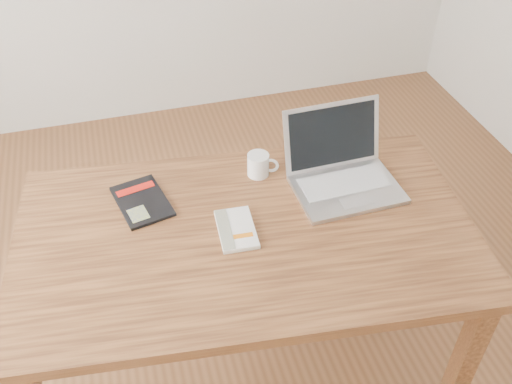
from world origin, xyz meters
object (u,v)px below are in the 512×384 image
object	(u,v)px
laptop	(342,170)
coffee_mug	(259,164)
white_guidebook	(236,229)
black_guidebook	(142,201)
desk	(246,250)

from	to	relation	value
laptop	coffee_mug	world-z (taller)	laptop
white_guidebook	coffee_mug	xyz separation A→B (m)	(0.15, 0.26, 0.04)
black_guidebook	white_guidebook	bearing A→B (deg)	-51.26
coffee_mug	white_guidebook	bearing A→B (deg)	-98.29
desk	coffee_mug	size ratio (longest dim) A/B	14.16
black_guidebook	laptop	world-z (taller)	laptop
white_guidebook	black_guidebook	world-z (taller)	white_guidebook
desk	black_guidebook	distance (m)	0.39
laptop	coffee_mug	xyz separation A→B (m)	(-0.26, 0.12, -0.01)
white_guidebook	coffee_mug	world-z (taller)	coffee_mug
black_guidebook	coffee_mug	world-z (taller)	coffee_mug
desk	white_guidebook	size ratio (longest dim) A/B	7.95
black_guidebook	laptop	bearing A→B (deg)	-19.01
white_guidebook	desk	bearing A→B (deg)	-6.75
white_guidebook	black_guidebook	bearing A→B (deg)	144.84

